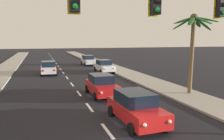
# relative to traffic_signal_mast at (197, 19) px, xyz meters

# --- Properties ---
(sidewalk_right) EXTENTS (3.20, 110.00, 0.14)m
(sidewalk_right) POSITION_rel_traffic_signal_mast_xyz_m (4.97, 20.14, -5.10)
(sidewalk_right) COLOR #9E998E
(sidewalk_right) RESTS_ON ground
(lane_markings) EXTENTS (4.28, 88.13, 0.01)m
(lane_markings) POSITION_rel_traffic_signal_mast_xyz_m (-2.39, 20.07, -5.17)
(lane_markings) COLOR silver
(lane_markings) RESTS_ON ground
(traffic_signal_mast) EXTENTS (11.77, 0.41, 7.07)m
(traffic_signal_mast) POSITION_rel_traffic_signal_mast_xyz_m (0.00, 0.00, 0.00)
(traffic_signal_mast) COLOR #2D2D33
(traffic_signal_mast) RESTS_ON ground
(sedan_lead_at_stop_bar) EXTENTS (2.06, 4.50, 1.68)m
(sedan_lead_at_stop_bar) POSITION_rel_traffic_signal_mast_xyz_m (-1.12, 3.21, -4.32)
(sedan_lead_at_stop_bar) COLOR red
(sedan_lead_at_stop_bar) RESTS_ON ground
(sedan_third_in_queue) EXTENTS (1.96, 4.46, 1.68)m
(sedan_third_in_queue) POSITION_rel_traffic_signal_mast_xyz_m (-1.25, 9.58, -4.32)
(sedan_third_in_queue) COLOR red
(sedan_third_in_queue) RESTS_ON ground
(sedan_oncoming_far) EXTENTS (2.04, 4.49, 1.68)m
(sedan_oncoming_far) POSITION_rel_traffic_signal_mast_xyz_m (-4.75, 22.35, -4.32)
(sedan_oncoming_far) COLOR silver
(sedan_oncoming_far) RESTS_ON ground
(sedan_parked_nearest_kerb) EXTENTS (2.03, 4.48, 1.68)m
(sedan_parked_nearest_kerb) POSITION_rel_traffic_signal_mast_xyz_m (2.23, 31.41, -4.32)
(sedan_parked_nearest_kerb) COLOR silver
(sedan_parked_nearest_kerb) RESTS_ON ground
(sedan_parked_mid_kerb) EXTENTS (2.06, 4.49, 1.68)m
(sedan_parked_mid_kerb) POSITION_rel_traffic_signal_mast_xyz_m (2.47, 22.15, -4.32)
(sedan_parked_mid_kerb) COLOR silver
(sedan_parked_mid_kerb) RESTS_ON ground
(palm_right_second) EXTENTS (3.43, 3.64, 6.37)m
(palm_right_second) POSITION_rel_traffic_signal_mast_xyz_m (5.62, 7.75, -0.37)
(palm_right_second) COLOR brown
(palm_right_second) RESTS_ON ground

